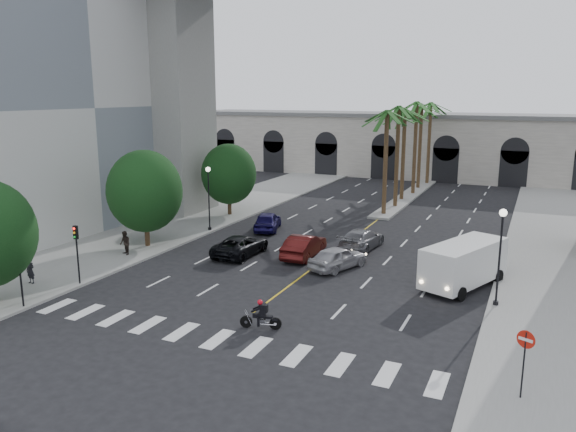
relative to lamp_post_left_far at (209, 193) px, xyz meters
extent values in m
plane|color=black|center=(11.40, -16.00, -3.22)|extent=(140.00, 140.00, 0.00)
cube|color=gray|center=(-3.60, -1.00, -3.15)|extent=(8.00, 100.00, 0.15)
cube|color=gray|center=(26.40, -1.00, -3.15)|extent=(8.00, 100.00, 0.15)
cube|color=gray|center=(11.40, 22.00, -3.12)|extent=(2.00, 24.00, 0.20)
cube|color=silver|center=(-15.60, -4.00, 6.78)|extent=(16.00, 32.00, 20.00)
cube|color=beige|center=(11.40, 39.00, 0.78)|extent=(70.00, 10.00, 8.00)
cube|color=slate|center=(11.40, 39.00, 5.03)|extent=(71.00, 10.50, 0.50)
cube|color=gray|center=(-7.10, 6.00, 7.18)|extent=(5.00, 6.00, 20.80)
cylinder|color=#47331E|center=(11.40, 12.00, 1.53)|extent=(0.40, 0.40, 9.50)
cylinder|color=#47331E|center=(11.50, 16.00, 1.68)|extent=(0.40, 0.40, 9.80)
cylinder|color=#47331E|center=(11.20, 20.00, 1.43)|extent=(0.40, 0.40, 9.30)
cylinder|color=#47331E|center=(11.55, 24.00, 1.83)|extent=(0.40, 0.40, 10.10)
cylinder|color=#47331E|center=(11.30, 28.00, 1.58)|extent=(0.40, 0.40, 9.60)
cylinder|color=#47331E|center=(11.60, 32.00, 1.73)|extent=(0.40, 0.40, 9.90)
cylinder|color=#382616|center=(-1.60, -6.00, -2.00)|extent=(0.36, 0.36, 2.45)
ellipsoid|color=black|center=(-1.60, -6.00, 0.99)|extent=(5.44, 5.44, 5.98)
cylinder|color=#382616|center=(-1.60, 6.00, -2.09)|extent=(0.36, 0.36, 2.27)
ellipsoid|color=black|center=(-1.60, 6.00, 0.68)|extent=(5.04, 5.04, 5.54)
cylinder|color=black|center=(0.00, 0.00, -3.04)|extent=(0.28, 0.28, 0.36)
cylinder|color=black|center=(0.00, 0.00, -0.62)|extent=(0.11, 0.11, 5.00)
sphere|color=white|center=(0.00, 0.00, 1.93)|extent=(0.40, 0.40, 0.40)
cylinder|color=black|center=(22.80, -8.00, -3.04)|extent=(0.28, 0.28, 0.36)
cylinder|color=black|center=(22.80, -8.00, -0.62)|extent=(0.11, 0.11, 5.00)
sphere|color=white|center=(22.80, -8.00, 1.93)|extent=(0.40, 0.40, 0.40)
cylinder|color=black|center=(0.10, -18.50, -1.47)|extent=(0.10, 0.10, 3.50)
cube|color=black|center=(0.10, -18.50, 0.03)|extent=(0.25, 0.18, 0.80)
cylinder|color=black|center=(0.10, -14.50, -1.47)|extent=(0.10, 0.10, 3.50)
cube|color=black|center=(0.10, -14.50, 0.03)|extent=(0.25, 0.18, 0.80)
cylinder|color=black|center=(11.97, -15.78, -2.92)|extent=(0.61, 0.25, 0.60)
cylinder|color=black|center=(13.37, -15.41, -2.92)|extent=(0.61, 0.25, 0.60)
cube|color=silver|center=(12.72, -15.58, -2.84)|extent=(0.46, 0.38, 0.26)
cube|color=black|center=(12.57, -15.62, -2.56)|extent=(0.59, 0.36, 0.20)
cube|color=black|center=(13.01, -15.51, -2.60)|extent=(0.50, 0.35, 0.12)
cylinder|color=black|center=(12.19, -15.73, -2.34)|extent=(0.17, 0.54, 0.03)
cube|color=black|center=(12.79, -15.57, -2.22)|extent=(0.35, 0.44, 0.52)
cube|color=black|center=(12.94, -15.52, -2.17)|extent=(0.21, 0.33, 0.38)
sphere|color=red|center=(12.65, -15.60, -1.87)|extent=(0.26, 0.26, 0.26)
imported|color=#A5A4A9|center=(12.90, -5.12, -2.47)|extent=(3.21, 4.75, 1.50)
imported|color=#410E0D|center=(9.90, -3.58, -2.42)|extent=(1.86, 4.93, 1.61)
imported|color=black|center=(5.67, -4.96, -2.51)|extent=(2.41, 5.15, 1.43)
imported|color=slate|center=(12.90, 0.10, -2.48)|extent=(2.48, 5.26, 1.48)
imported|color=#130E44|center=(4.12, 2.39, -2.44)|extent=(3.13, 4.94, 1.57)
cube|color=silver|center=(20.75, -5.35, -1.73)|extent=(4.45, 6.62, 2.30)
cube|color=black|center=(19.66, -8.07, -1.44)|extent=(2.08, 1.06, 0.98)
cylinder|color=black|center=(18.93, -6.97, -2.82)|extent=(0.60, 0.87, 0.80)
cylinder|color=black|center=(20.95, -7.79, -2.82)|extent=(0.60, 0.87, 0.80)
cylinder|color=black|center=(20.56, -2.92, -2.82)|extent=(0.60, 0.87, 0.80)
cylinder|color=black|center=(22.58, -3.73, -2.82)|extent=(0.60, 0.87, 0.80)
imported|color=black|center=(-2.51, -15.66, -2.29)|extent=(0.58, 0.39, 1.57)
imported|color=black|center=(-1.45, -8.61, -2.23)|extent=(1.02, 0.95, 1.67)
cylinder|color=black|center=(24.40, -17.48, -1.85)|extent=(0.06, 0.06, 2.74)
cylinder|color=#B1180C|center=(24.40, -17.48, -0.77)|extent=(0.64, 0.30, 0.69)
cube|color=silver|center=(24.40, -17.48, -0.77)|extent=(0.49, 0.23, 0.11)
camera|label=1|loc=(24.32, -38.14, 7.93)|focal=35.00mm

